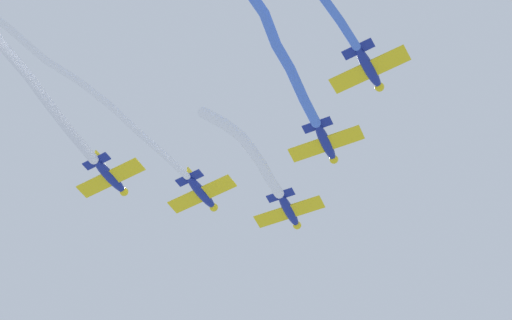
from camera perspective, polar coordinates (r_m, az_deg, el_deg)
The scene contains 9 objects.
airplane_lead at distance 73.08m, azimuth 2.44°, elevation -3.74°, with size 6.40×5.34×1.69m.
smoke_trail_lead at distance 67.02m, azimuth -0.52°, elevation 0.55°, with size 6.88×12.12×3.47m.
airplane_left_wing at distance 71.71m, azimuth -4.02°, elevation -2.44°, with size 6.65×5.18×1.69m.
smoke_trail_left_wing at distance 65.40m, azimuth -15.42°, elevation 7.16°, with size 7.96×32.70×1.94m.
airplane_right_wing at distance 68.44m, azimuth 5.16°, elevation 1.28°, with size 6.41×5.34×1.69m.
smoke_trail_right_wing at distance 61.73m, azimuth -0.35°, elevation 11.72°, with size 13.34×22.57×2.86m.
airplane_slot at distance 71.09m, azimuth -10.68°, elevation -1.23°, with size 6.64×5.18×1.69m.
smoke_trail_slot at distance 67.58m, azimuth -16.62°, elevation 6.08°, with size 9.51×17.73×3.37m.
airplane_trail at distance 64.06m, azimuth 8.32°, elevation 6.69°, with size 6.63×5.17×1.69m.
Camera 1 is at (45.72, -34.29, 1.87)m, focal length 54.30 mm.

